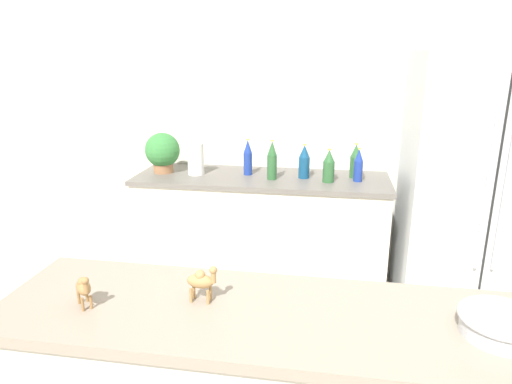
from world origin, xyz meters
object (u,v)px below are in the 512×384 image
object	(u,v)px
back_bottle_5	(272,161)
camel_figurine	(202,280)
fruit_bowl	(501,324)
back_bottle_0	(329,166)
back_bottle_4	(356,161)
back_bottle_1	(304,162)
back_bottle_3	(358,166)
back_bottle_2	(248,158)
paper_towel_roll	(196,159)
refrigerator	(474,189)
potted_plant	(163,152)
camel_figurine_second	(84,287)

from	to	relation	value
back_bottle_5	camel_figurine	xyz separation A→B (m)	(0.04, -1.95, 0.06)
camel_figurine	fruit_bowl	bearing A→B (deg)	-2.52
back_bottle_0	back_bottle_4	xyz separation A→B (m)	(0.19, 0.16, 0.01)
back_bottle_1	back_bottle_3	size ratio (longest dim) A/B	1.04
back_bottle_0	back_bottle_2	world-z (taller)	back_bottle_2
paper_towel_roll	fruit_bowl	bearing A→B (deg)	-54.00
refrigerator	back_bottle_4	xyz separation A→B (m)	(-0.79, 0.17, 0.12)
back_bottle_0	back_bottle_2	distance (m)	0.61
back_bottle_1	back_bottle_4	world-z (taller)	back_bottle_4
back_bottle_5	camel_figurine	distance (m)	1.96
potted_plant	back_bottle_0	distance (m)	1.26
back_bottle_4	camel_figurine_second	size ratio (longest dim) A/B	2.22
fruit_bowl	camel_figurine_second	xyz separation A→B (m)	(-1.19, -0.05, 0.03)
paper_towel_roll	back_bottle_2	xyz separation A→B (m)	(0.39, 0.06, 0.01)
back_bottle_5	back_bottle_1	bearing A→B (deg)	18.29
back_bottle_0	back_bottle_2	size ratio (longest dim) A/B	0.88
back_bottle_3	paper_towel_roll	bearing A→B (deg)	-179.92
back_bottle_3	back_bottle_5	xyz separation A→B (m)	(-0.61, -0.04, 0.02)
paper_towel_roll	back_bottle_1	world-z (taller)	back_bottle_1
back_bottle_0	back_bottle_5	xyz separation A→B (m)	(-0.40, 0.01, 0.02)
paper_towel_roll	fruit_bowl	xyz separation A→B (m)	(1.48, -2.03, 0.04)
potted_plant	paper_towel_roll	distance (m)	0.27
camel_figurine	back_bottle_0	bearing A→B (deg)	79.52
back_bottle_3	back_bottle_4	xyz separation A→B (m)	(-0.02, 0.10, 0.01)
fruit_bowl	back_bottle_5	bearing A→B (deg)	114.23
back_bottle_4	back_bottle_5	xyz separation A→B (m)	(-0.59, -0.15, 0.02)
back_bottle_0	fruit_bowl	xyz separation A→B (m)	(0.49, -1.98, 0.05)
back_bottle_5	fruit_bowl	world-z (taller)	back_bottle_5
back_bottle_1	camel_figurine	distance (m)	2.04
potted_plant	back_bottle_2	size ratio (longest dim) A/B	1.12
potted_plant	back_bottle_3	bearing A→B (deg)	-0.75
back_bottle_3	back_bottle_4	bearing A→B (deg)	98.88
back_bottle_4	camel_figurine_second	bearing A→B (deg)	-112.10
potted_plant	back_bottle_5	size ratio (longest dim) A/B	1.06
back_bottle_1	back_bottle_2	bearing A→B (deg)	176.34
camel_figurine_second	back_bottle_2	bearing A→B (deg)	87.31
fruit_bowl	camel_figurine_second	world-z (taller)	camel_figurine_second
back_bottle_4	camel_figurine	bearing A→B (deg)	-104.64
paper_towel_roll	back_bottle_4	bearing A→B (deg)	5.13
refrigerator	back_bottle_3	world-z (taller)	refrigerator
refrigerator	back_bottle_4	bearing A→B (deg)	167.97
back_bottle_0	camel_figurine	bearing A→B (deg)	-100.48
refrigerator	back_bottle_2	size ratio (longest dim) A/B	6.57
back_bottle_3	camel_figurine	xyz separation A→B (m)	(-0.57, -2.00, 0.08)
potted_plant	fruit_bowl	size ratio (longest dim) A/B	1.33
potted_plant	back_bottle_0	xyz separation A→B (m)	(1.25, -0.07, -0.05)
back_bottle_4	camel_figurine_second	xyz separation A→B (m)	(-0.89, -2.19, 0.07)
potted_plant	back_bottle_3	world-z (taller)	potted_plant
back_bottle_5	camel_figurine	world-z (taller)	back_bottle_5
back_bottle_2	back_bottle_3	world-z (taller)	back_bottle_2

